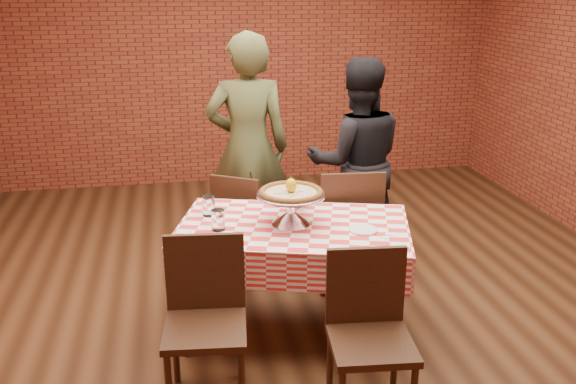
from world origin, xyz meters
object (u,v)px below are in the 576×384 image
(chair_near_right, at_px, (371,344))
(chair_near_left, at_px, (205,328))
(chair_far_left, at_px, (245,225))
(diner_black, at_px, (356,162))
(chair_far_right, at_px, (346,225))
(water_glass_right, at_px, (209,206))
(pizza, at_px, (291,193))
(pizza_stand, at_px, (291,209))
(condiment_caddy, at_px, (301,198))
(diner_olive, at_px, (248,148))
(table, at_px, (293,280))
(water_glass_left, at_px, (218,220))

(chair_near_right, bearing_deg, chair_near_left, 165.56)
(chair_far_left, xyz_separation_m, diner_black, (0.92, 0.18, 0.40))
(chair_far_left, distance_m, chair_far_right, 0.77)
(water_glass_right, distance_m, chair_near_right, 1.44)
(pizza, bearing_deg, pizza_stand, 0.00)
(condiment_caddy, xyz_separation_m, diner_olive, (-0.23, 1.01, 0.10))
(table, xyz_separation_m, condiment_caddy, (0.11, 0.28, 0.45))
(water_glass_right, bearing_deg, pizza_stand, -25.63)
(pizza, height_order, chair_near_left, pizza)
(pizza, height_order, water_glass_left, pizza)
(pizza_stand, height_order, chair_far_left, pizza_stand)
(condiment_caddy, bearing_deg, chair_near_right, -50.29)
(condiment_caddy, bearing_deg, table, -76.40)
(chair_far_left, bearing_deg, condiment_caddy, 149.02)
(condiment_caddy, xyz_separation_m, chair_far_right, (0.42, 0.34, -0.36))
(condiment_caddy, height_order, chair_far_left, condiment_caddy)
(chair_near_left, distance_m, diner_black, 2.16)
(water_glass_left, relative_size, diner_olive, 0.07)
(diner_olive, xyz_separation_m, diner_black, (0.84, -0.24, -0.10))
(chair_near_left, xyz_separation_m, diner_olive, (0.48, 1.91, 0.47))
(chair_near_left, xyz_separation_m, chair_far_right, (1.12, 1.24, 0.01))
(chair_near_right, xyz_separation_m, chair_far_right, (0.30, 1.54, 0.02))
(pizza, bearing_deg, condiment_caddy, 65.92)
(table, relative_size, pizza_stand, 3.20)
(chair_far_left, relative_size, diner_olive, 0.47)
(table, distance_m, chair_far_right, 0.81)
(diner_olive, bearing_deg, chair_far_right, 137.98)
(chair_far_right, bearing_deg, diner_olive, -41.95)
(pizza_stand, height_order, chair_near_right, pizza_stand)
(pizza_stand, bearing_deg, chair_far_left, 102.77)
(pizza_stand, relative_size, water_glass_left, 3.37)
(pizza, xyz_separation_m, water_glass_right, (-0.50, 0.24, -0.14))
(chair_near_left, bearing_deg, pizza, 53.72)
(water_glass_right, height_order, condiment_caddy, condiment_caddy)
(diner_black, bearing_deg, chair_near_right, 82.62)
(pizza, height_order, condiment_caddy, pizza)
(chair_far_right, relative_size, diner_black, 0.57)
(table, relative_size, chair_far_right, 1.50)
(water_glass_left, distance_m, chair_far_right, 1.22)
(pizza, relative_size, diner_olive, 0.21)
(water_glass_left, bearing_deg, water_glass_right, 99.01)
(condiment_caddy, height_order, chair_far_right, chair_far_right)
(diner_black, bearing_deg, chair_far_left, 17.59)
(condiment_caddy, distance_m, chair_near_left, 1.21)
(pizza, distance_m, water_glass_right, 0.57)
(diner_olive, bearing_deg, condiment_caddy, 106.88)
(water_glass_right, bearing_deg, chair_far_left, 63.47)
(water_glass_right, bearing_deg, pizza, -25.63)
(pizza_stand, distance_m, condiment_caddy, 0.29)
(water_glass_right, xyz_separation_m, chair_near_right, (0.73, -1.18, -0.37))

